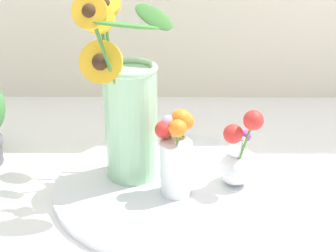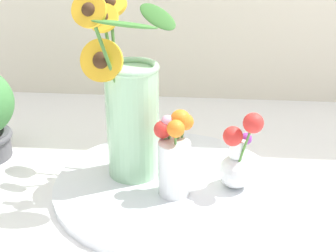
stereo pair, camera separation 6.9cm
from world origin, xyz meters
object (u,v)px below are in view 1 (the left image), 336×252
at_px(mason_jar_sunflowers, 128,111).
at_px(vase_small_center, 176,154).
at_px(vase_bulb_right, 238,156).
at_px(serving_tray, 168,185).

relative_size(mason_jar_sunflowers, vase_small_center, 2.35).
bearing_deg(mason_jar_sunflowers, vase_small_center, -34.54).
bearing_deg(vase_bulb_right, vase_small_center, -168.90).
xyz_separation_m(mason_jar_sunflowers, vase_bulb_right, (0.23, -0.04, -0.08)).
relative_size(mason_jar_sunflowers, vase_bulb_right, 2.32).
bearing_deg(vase_bulb_right, serving_tray, 176.40).
relative_size(serving_tray, mason_jar_sunflowers, 1.20).
bearing_deg(serving_tray, vase_bulb_right, -3.60).
bearing_deg(vase_small_center, serving_tray, 115.63).
height_order(serving_tray, vase_small_center, vase_small_center).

